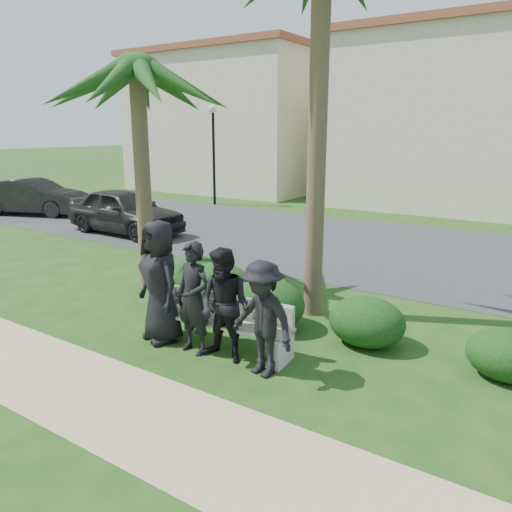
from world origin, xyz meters
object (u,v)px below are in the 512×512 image
object	(u,v)px
palm_left	(137,70)
car_a	(125,211)
man_b	(194,298)
man_c	(225,306)
street_lamp	(213,137)
man_d	(262,319)
park_bench	(221,326)
man_a	(160,281)
car_b	(34,197)

from	to	relation	value
palm_left	car_a	world-z (taller)	palm_left
man_b	man_c	bearing A→B (deg)	8.97
street_lamp	man_d	xyz separation A→B (m)	(10.42, -12.17, -2.14)
man_c	man_d	world-z (taller)	man_c
street_lamp	palm_left	bearing A→B (deg)	-58.56
man_b	car_a	distance (m)	9.45
park_bench	man_b	bearing A→B (deg)	-134.57
man_d	palm_left	distance (m)	5.85
man_a	car_a	bearing A→B (deg)	161.00
park_bench	car_a	world-z (taller)	car_a
palm_left	man_c	bearing A→B (deg)	-28.59
man_a	man_b	bearing A→B (deg)	15.21
park_bench	man_b	world-z (taller)	man_b
man_c	car_a	bearing A→B (deg)	143.93
man_a	palm_left	distance (m)	4.49
man_c	car_a	world-z (taller)	man_c
man_b	man_d	size ratio (longest dim) A/B	1.06
man_d	car_b	distance (m)	15.85
man_c	car_a	xyz separation A→B (m)	(-8.18, 5.52, -0.11)
man_a	car_b	distance (m)	14.04
park_bench	street_lamp	bearing A→B (deg)	123.40
street_lamp	man_a	size ratio (longest dim) A/B	2.22
park_bench	man_b	distance (m)	0.64
man_c	car_b	distance (m)	15.19
street_lamp	car_b	world-z (taller)	street_lamp
man_d	car_a	distance (m)	10.48
man_a	man_d	xyz separation A→B (m)	(1.95, -0.09, -0.16)
palm_left	park_bench	bearing A→B (deg)	-26.95
park_bench	palm_left	world-z (taller)	palm_left
street_lamp	man_c	bearing A→B (deg)	-51.16
man_c	man_d	xyz separation A→B (m)	(0.68, -0.07, -0.03)
park_bench	car_b	world-z (taller)	car_b
man_b	man_d	distance (m)	1.23
man_c	street_lamp	bearing A→B (deg)	126.76
man_a	car_a	xyz separation A→B (m)	(-6.92, 5.51, -0.24)
man_d	palm_left	xyz separation A→B (m)	(-4.20, 1.99, 3.55)
park_bench	car_a	bearing A→B (deg)	141.16
car_b	man_d	bearing A→B (deg)	-134.01
street_lamp	car_b	distance (m)	7.69
man_b	car_b	bearing A→B (deg)	160.10
street_lamp	park_bench	xyz separation A→B (m)	(9.45, -11.82, -2.59)
man_c	car_b	size ratio (longest dim) A/B	0.39
car_a	man_c	bearing A→B (deg)	-122.22
palm_left	car_a	size ratio (longest dim) A/B	1.26
park_bench	man_a	world-z (taller)	man_a
street_lamp	man_a	xyz separation A→B (m)	(8.48, -12.08, -1.98)
man_a	car_b	size ratio (longest dim) A/B	0.46
park_bench	palm_left	size ratio (longest dim) A/B	0.43
street_lamp	car_a	xyz separation A→B (m)	(1.56, -6.57, -2.22)
car_b	man_a	bearing A→B (deg)	-136.76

